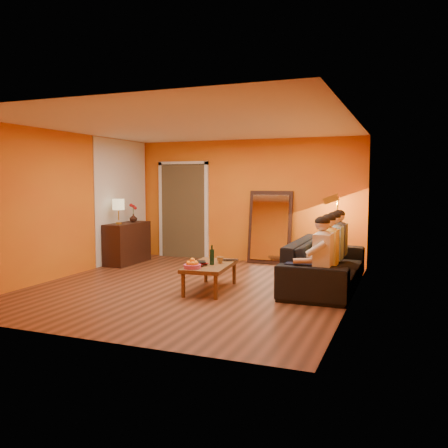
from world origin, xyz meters
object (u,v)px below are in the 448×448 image
at_px(mirror_frame, 270,227).
at_px(tumbler, 220,260).
at_px(person_far_left, 323,260).
at_px(person_mid_left, 329,254).
at_px(coffee_table, 210,277).
at_px(wine_bottle, 212,255).
at_px(sideboard, 127,243).
at_px(person_far_right, 339,245).
at_px(dog, 321,269).
at_px(table_lamp, 119,212).
at_px(person_mid_right, 335,249).
at_px(vase, 133,218).
at_px(laptop, 229,260).
at_px(sofa, 325,264).
at_px(floor_lamp, 337,234).

xyz_separation_m(mirror_frame, tumbler, (-0.07, -2.62, -0.29)).
xyz_separation_m(person_far_left, person_mid_left, (0.00, 0.55, 0.00)).
xyz_separation_m(coffee_table, wine_bottle, (0.05, -0.05, 0.37)).
height_order(sideboard, person_far_right, person_far_right).
relative_size(dog, person_far_left, 0.56).
bearing_deg(table_lamp, person_mid_left, -11.46).
distance_m(mirror_frame, sideboard, 3.01).
bearing_deg(table_lamp, person_mid_right, -4.40).
height_order(sideboard, vase, vase).
relative_size(sideboard, table_lamp, 2.31).
distance_m(sideboard, laptop, 3.07).
bearing_deg(person_mid_left, person_mid_right, 90.00).
bearing_deg(person_far_left, table_lamp, 161.81).
bearing_deg(mirror_frame, coffee_table, -94.05).
xyz_separation_m(person_mid_left, person_mid_right, (0.00, 0.55, 0.00)).
bearing_deg(person_far_left, dog, 102.08).
bearing_deg(coffee_table, person_far_right, 35.66).
distance_m(person_mid_left, person_mid_right, 0.55).
bearing_deg(sofa, floor_lamp, 0.51).
xyz_separation_m(person_far_left, tumbler, (-1.65, 0.20, -0.14)).
distance_m(coffee_table, person_far_right, 2.40).
height_order(floor_lamp, vase, floor_lamp).
height_order(floor_lamp, dog, floor_lamp).
xyz_separation_m(sofa, wine_bottle, (-1.59, -0.97, 0.20)).
height_order(wine_bottle, vase, vase).
relative_size(sideboard, person_mid_left, 0.97).
bearing_deg(vase, person_mid_right, -11.46).
height_order(dog, person_far_right, person_far_right).
bearing_deg(tumbler, person_mid_left, 12.06).
xyz_separation_m(sideboard, person_far_left, (4.37, -1.74, 0.18)).
height_order(mirror_frame, dog, mirror_frame).
relative_size(sideboard, person_far_left, 0.97).
xyz_separation_m(floor_lamp, tumbler, (-1.51, -2.16, -0.25)).
xyz_separation_m(mirror_frame, person_far_left, (1.58, -2.82, -0.15)).
relative_size(mirror_frame, vase, 8.92).
bearing_deg(table_lamp, coffee_table, -27.64).
distance_m(sofa, person_mid_left, 0.52).
relative_size(mirror_frame, floor_lamp, 1.06).
bearing_deg(person_mid_right, wine_bottle, -148.09).
xyz_separation_m(person_far_right, laptop, (-1.59, -1.22, -0.18)).
xyz_separation_m(sideboard, wine_bottle, (2.65, -1.71, 0.15)).
bearing_deg(sofa, person_far_right, -11.31).
relative_size(person_far_right, tumbler, 10.93).
distance_m(dog, person_mid_right, 0.50).
bearing_deg(sideboard, person_mid_left, -15.19).
height_order(person_far_left, wine_bottle, person_far_left).
distance_m(mirror_frame, person_far_right, 1.97).
distance_m(coffee_table, dog, 1.75).
bearing_deg(person_mid_left, sofa, 106.11).
relative_size(sofa, coffee_table, 2.13).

